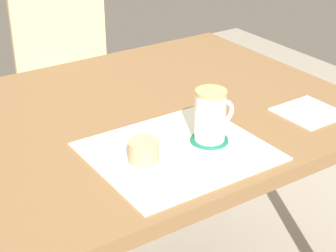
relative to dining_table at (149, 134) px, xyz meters
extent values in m
cylinder|color=brown|center=(0.49, 0.38, -0.30)|extent=(0.05, 0.05, 0.68)
cube|color=brown|center=(0.00, 0.00, 0.06)|extent=(1.08, 0.88, 0.04)
cylinder|color=#D1B27F|center=(0.29, 0.55, -0.42)|extent=(0.04, 0.04, 0.43)
cylinder|color=#D1B27F|center=(-0.06, 0.59, -0.42)|extent=(0.04, 0.04, 0.43)
cylinder|color=#D1B27F|center=(0.33, 0.90, -0.42)|extent=(0.04, 0.04, 0.43)
cylinder|color=#D1B27F|center=(-0.02, 0.94, -0.42)|extent=(0.04, 0.04, 0.43)
cube|color=#D1B27F|center=(0.13, 0.75, -0.19)|extent=(0.47, 0.47, 0.04)
cube|color=#D1B27F|center=(0.15, 0.94, 0.05)|extent=(0.39, 0.08, 0.45)
cube|color=silver|center=(-0.07, -0.24, 0.08)|extent=(0.39, 0.34, 0.00)
cylinder|color=silver|center=(-0.17, -0.25, 0.09)|extent=(0.16, 0.16, 0.01)
cylinder|color=tan|center=(-0.17, -0.25, 0.12)|extent=(0.07, 0.07, 0.05)
cylinder|color=#196B4C|center=(0.02, -0.24, 0.08)|extent=(0.09, 0.09, 0.00)
cylinder|color=white|center=(0.02, -0.24, 0.14)|extent=(0.07, 0.07, 0.11)
cylinder|color=tan|center=(0.02, -0.24, 0.21)|extent=(0.07, 0.07, 0.01)
torus|color=white|center=(0.06, -0.24, 0.15)|extent=(0.06, 0.01, 0.06)
cube|color=white|center=(0.33, -0.26, 0.08)|extent=(0.15, 0.15, 0.00)
camera|label=1|loc=(-0.71, -1.15, 0.71)|focal=60.00mm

